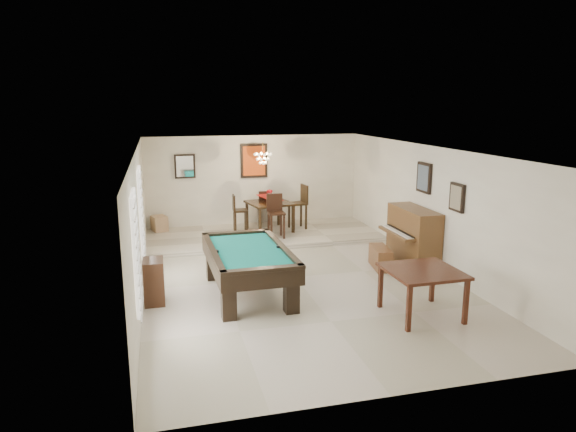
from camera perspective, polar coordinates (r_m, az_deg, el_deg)
name	(u,v)px	position (r m, az deg, el deg)	size (l,w,h in m)	color
ground_plane	(295,277)	(10.56, 0.81, -6.84)	(6.00, 9.00, 0.02)	beige
wall_back	(254,182)	(14.52, -3.80, 3.82)	(6.00, 0.04, 2.60)	silver
wall_front	(396,296)	(6.15, 11.93, -8.67)	(6.00, 0.04, 2.60)	silver
wall_left	(139,224)	(9.88, -16.23, -0.81)	(0.04, 9.00, 2.60)	silver
wall_right	(431,208)	(11.35, 15.63, 0.91)	(0.04, 9.00, 2.60)	silver
ceiling	(296,149)	(10.01, 0.85, 7.40)	(6.00, 9.00, 0.04)	white
dining_step	(263,235)	(13.57, -2.76, -2.14)	(6.00, 2.50, 0.12)	beige
window_left_front	(136,251)	(7.72, -16.51, -3.74)	(0.06, 1.00, 1.70)	white
window_left_rear	(141,212)	(10.44, -16.00, 0.47)	(0.06, 1.00, 1.70)	white
pool_table	(248,272)	(9.54, -4.42, -6.25)	(1.39, 2.56, 0.85)	black
square_table	(422,293)	(8.90, 14.62, -8.24)	(1.16, 1.16, 0.80)	#33160C
upright_piano	(407,237)	(11.43, 13.08, -2.31)	(0.85, 1.51, 1.26)	brown
piano_bench	(380,257)	(11.25, 10.22, -4.56)	(0.32, 0.82, 0.45)	brown
apothecary_chest	(154,281)	(9.44, -14.67, -7.05)	(0.35, 0.53, 0.79)	black
dining_table	(270,214)	(13.73, -2.05, 0.21)	(1.08, 1.08, 0.89)	black
flower_vase	(269,194)	(13.62, -2.07, 2.51)	(0.13, 0.13, 0.22)	#B60F14
dining_chair_south	(276,216)	(12.97, -1.32, -0.04)	(0.41, 0.41, 1.11)	black
dining_chair_north	(265,207)	(14.47, -2.62, 0.99)	(0.36, 0.36, 0.97)	black
dining_chair_west	(240,213)	(13.61, -5.32, 0.29)	(0.37, 0.37, 1.00)	black
dining_chair_east	(298,207)	(13.91, 1.06, 1.02)	(0.44, 0.44, 1.20)	black
corner_bench	(159,223)	(14.17, -14.11, -0.80)	(0.35, 0.44, 0.40)	tan
chandelier	(263,154)	(13.15, -2.81, 6.87)	(0.44, 0.44, 0.60)	#FFE5B2
back_painting	(254,161)	(14.41, -3.80, 6.15)	(0.75, 0.06, 0.95)	#D84C14
back_mirror	(185,166)	(14.20, -11.39, 5.43)	(0.55, 0.06, 0.65)	white
right_picture_upper	(424,178)	(11.48, 14.89, 4.13)	(0.06, 0.55, 0.65)	slate
right_picture_lower	(457,197)	(10.41, 18.27, 1.97)	(0.06, 0.45, 0.55)	gray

